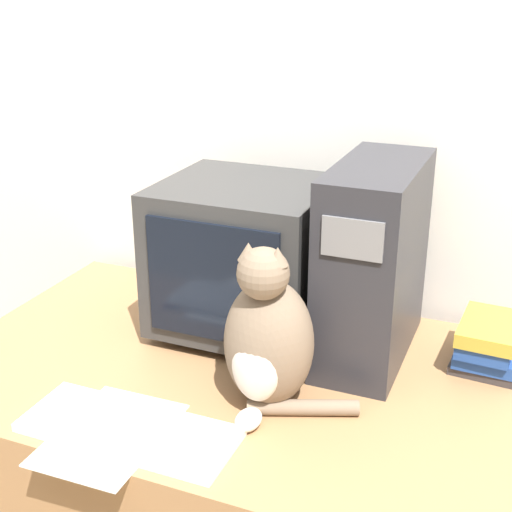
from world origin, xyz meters
The scene contains 9 objects.
wall_back centered at (0.00, 0.92, 1.25)m, with size 7.00×0.05×2.50m.
desk centered at (0.00, 0.43, 0.37)m, with size 1.39×0.86×0.75m.
crt_monitor centered at (-0.06, 0.61, 0.95)m, with size 0.41×0.38×0.39m.
computer_tower centered at (0.26, 0.62, 0.98)m, with size 0.18×0.42×0.47m.
keyboard centered at (-0.10, 0.11, 0.76)m, with size 0.44×0.17×0.02m.
cat centered at (0.12, 0.32, 0.90)m, with size 0.30×0.24×0.37m.
book_stack centered at (0.54, 0.66, 0.81)m, with size 0.16×0.20×0.12m.
pen centered at (-0.26, 0.18, 0.75)m, with size 0.13×0.05×0.01m.
paper_sheet centered at (-0.13, 0.09, 0.75)m, with size 0.22×0.30×0.00m.
Camera 1 is at (0.59, -0.90, 1.61)m, focal length 50.00 mm.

